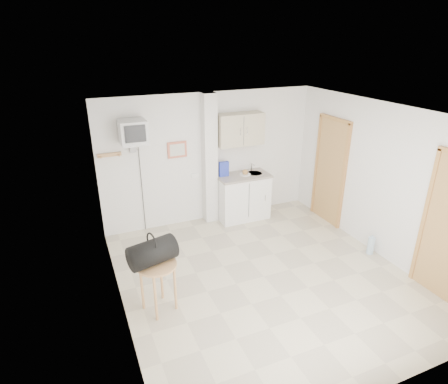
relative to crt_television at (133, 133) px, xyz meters
name	(u,v)px	position (x,y,z in m)	size (l,w,h in m)	color
ground	(264,276)	(1.45, -2.02, -1.94)	(4.50, 4.50, 0.00)	beige
room_envelope	(280,179)	(1.69, -1.93, -0.40)	(4.24, 4.54, 2.55)	white
kitchenette	(242,180)	(2.02, -0.02, -1.13)	(1.03, 0.58, 2.10)	white
crt_television	(133,133)	(0.00, 0.00, 0.00)	(0.44, 0.45, 2.15)	slate
round_table	(157,272)	(-0.20, -2.11, -1.35)	(0.52, 0.52, 0.71)	tan
duffel_bag	(152,252)	(-0.23, -2.08, -1.06)	(0.66, 0.47, 0.44)	black
water_bottle	(371,245)	(3.43, -2.14, -1.78)	(0.11, 0.11, 0.34)	#A6C5DA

